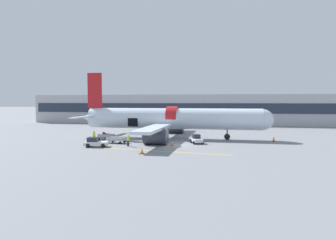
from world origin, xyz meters
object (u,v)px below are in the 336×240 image
at_px(airplane, 170,120).
at_px(baggage_cart_queued, 107,137).
at_px(ground_crew_loader_a, 128,140).
at_px(ground_crew_loader_b, 94,137).
at_px(ground_crew_driver, 143,136).
at_px(suitcase_on_tarmac_upright, 99,143).
at_px(baggage_cart_loading, 117,140).
at_px(baggage_tug_lead, 197,140).
at_px(baggage_tug_mid, 96,143).

relative_size(airplane, baggage_cart_queued, 9.54).
distance_m(ground_crew_loader_a, ground_crew_loader_b, 6.18).
height_order(ground_crew_driver, suitcase_on_tarmac_upright, ground_crew_driver).
distance_m(baggage_cart_loading, ground_crew_loader_a, 3.72).
distance_m(baggage_tug_lead, ground_crew_driver, 8.57).
bearing_deg(ground_crew_driver, ground_crew_loader_a, -95.89).
bearing_deg(baggage_cart_queued, airplane, 24.57).
bearing_deg(suitcase_on_tarmac_upright, baggage_tug_mid, -77.34).
height_order(baggage_tug_mid, baggage_cart_queued, baggage_tug_mid).
height_order(baggage_tug_lead, ground_crew_loader_a, ground_crew_loader_a).
distance_m(baggage_tug_mid, ground_crew_loader_a, 4.44).
distance_m(airplane, baggage_tug_mid, 14.28).
bearing_deg(baggage_tug_lead, baggage_cart_queued, 176.09).
bearing_deg(ground_crew_loader_b, baggage_cart_queued, 85.06).
bearing_deg(baggage_tug_mid, ground_crew_loader_a, 19.22).
distance_m(airplane, suitcase_on_tarmac_upright, 12.83).
bearing_deg(baggage_cart_loading, ground_crew_loader_b, -165.83).
bearing_deg(baggage_tug_mid, baggage_tug_lead, 24.67).
distance_m(baggage_cart_loading, ground_crew_driver, 4.33).
bearing_deg(ground_crew_loader_a, baggage_cart_queued, 134.76).
bearing_deg(baggage_cart_queued, baggage_cart_loading, -46.12).
bearing_deg(suitcase_on_tarmac_upright, baggage_tug_lead, 14.69).
height_order(airplane, baggage_cart_loading, airplane).
bearing_deg(ground_crew_driver, baggage_tug_lead, -5.49).
bearing_deg(suitcase_on_tarmac_upright, ground_crew_loader_a, -12.03).
bearing_deg(baggage_cart_loading, baggage_cart_queued, 133.88).
bearing_deg(airplane, baggage_tug_mid, -125.34).
bearing_deg(baggage_cart_loading, ground_crew_driver, 41.84).
height_order(baggage_tug_lead, baggage_cart_loading, baggage_tug_lead).
distance_m(ground_crew_loader_a, suitcase_on_tarmac_upright, 4.89).
height_order(baggage_tug_lead, baggage_tug_mid, baggage_tug_mid).
bearing_deg(baggage_tug_mid, baggage_cart_queued, 101.19).
bearing_deg(suitcase_on_tarmac_upright, airplane, 45.99).
xyz_separation_m(baggage_tug_mid, baggage_cart_loading, (1.54, 4.04, -0.15)).
bearing_deg(baggage_cart_queued, baggage_tug_mid, -78.81).
bearing_deg(ground_crew_loader_b, airplane, 39.89).
relative_size(baggage_tug_lead, suitcase_on_tarmac_upright, 4.64).
distance_m(baggage_cart_queued, suitcase_on_tarmac_upright, 4.72).
height_order(airplane, baggage_tug_mid, airplane).
height_order(baggage_tug_mid, ground_crew_driver, ground_crew_driver).
xyz_separation_m(baggage_cart_queued, suitcase_on_tarmac_upright, (0.85, -4.63, -0.30)).
bearing_deg(suitcase_on_tarmac_upright, baggage_cart_queued, 100.40).
bearing_deg(ground_crew_loader_b, baggage_tug_lead, 10.88).
bearing_deg(ground_crew_loader_b, baggage_tug_mid, -61.54).
bearing_deg(airplane, baggage_cart_loading, -131.61).
height_order(baggage_cart_loading, ground_crew_driver, ground_crew_driver).
xyz_separation_m(baggage_tug_lead, ground_crew_driver, (-8.52, 0.82, 0.25)).
distance_m(ground_crew_loader_b, ground_crew_driver, 7.48).
bearing_deg(airplane, ground_crew_loader_a, -111.49).
relative_size(baggage_tug_lead, baggage_cart_queued, 0.79).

